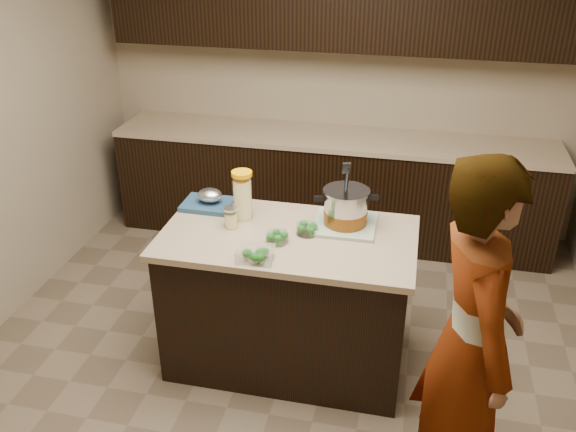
{
  "coord_description": "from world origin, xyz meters",
  "views": [
    {
      "loc": [
        0.66,
        -2.97,
        2.59
      ],
      "look_at": [
        0.0,
        0.0,
        1.02
      ],
      "focal_mm": 38.0,
      "sensor_mm": 36.0,
      "label": 1
    }
  ],
  "objects_px": {
    "stock_pot": "(346,209)",
    "lemonade_pitcher": "(243,197)",
    "island": "(288,299)",
    "person": "(470,343)"
  },
  "relations": [
    {
      "from": "stock_pot",
      "to": "person",
      "type": "xyz_separation_m",
      "value": [
        0.68,
        -0.93,
        -0.13
      ]
    },
    {
      "from": "island",
      "to": "person",
      "type": "bearing_deg",
      "value": -37.31
    },
    {
      "from": "stock_pot",
      "to": "lemonade_pitcher",
      "type": "distance_m",
      "value": 0.61
    },
    {
      "from": "person",
      "to": "lemonade_pitcher",
      "type": "bearing_deg",
      "value": 41.49
    },
    {
      "from": "person",
      "to": "island",
      "type": "bearing_deg",
      "value": 38.98
    },
    {
      "from": "lemonade_pitcher",
      "to": "person",
      "type": "height_order",
      "value": "person"
    },
    {
      "from": "stock_pot",
      "to": "island",
      "type": "bearing_deg",
      "value": -164.78
    },
    {
      "from": "lemonade_pitcher",
      "to": "person",
      "type": "distance_m",
      "value": 1.58
    },
    {
      "from": "stock_pot",
      "to": "lemonade_pitcher",
      "type": "xyz_separation_m",
      "value": [
        -0.61,
        -0.03,
        0.03
      ]
    },
    {
      "from": "island",
      "to": "person",
      "type": "xyz_separation_m",
      "value": [
        0.98,
        -0.75,
        0.43
      ]
    }
  ]
}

